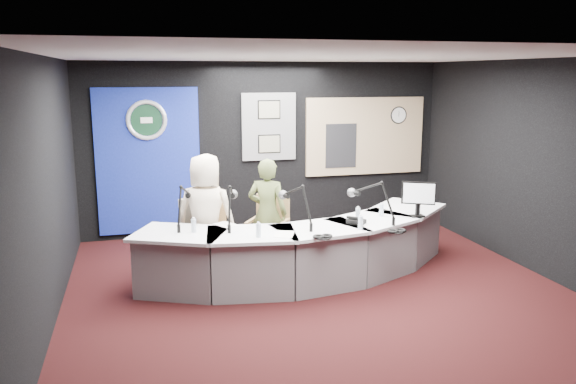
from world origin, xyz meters
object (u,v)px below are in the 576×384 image
object	(u,v)px
person_woman	(267,213)
armchair_left	(207,238)
broadcast_desk	(304,250)
armchair_right	(268,231)
person_man	(206,215)

from	to	relation	value
person_woman	armchair_left	bearing A→B (deg)	37.41
armchair_left	person_woman	world-z (taller)	person_woman
broadcast_desk	armchair_right	distance (m)	0.70
broadcast_desk	person_woman	size ratio (longest dim) A/B	3.00
armchair_right	person_woman	world-z (taller)	person_woman
broadcast_desk	person_man	xyz separation A→B (m)	(-1.19, 0.48, 0.43)
armchair_left	person_woman	bearing A→B (deg)	21.35
person_woman	broadcast_desk	bearing A→B (deg)	150.15
person_man	armchair_left	bearing A→B (deg)	-0.00
person_man	person_woman	xyz separation A→B (m)	(0.85, 0.11, -0.05)
broadcast_desk	armchair_right	bearing A→B (deg)	120.45
armchair_right	broadcast_desk	bearing A→B (deg)	-26.68
broadcast_desk	armchair_left	bearing A→B (deg)	158.20
person_man	broadcast_desk	bearing A→B (deg)	-178.56
person_man	person_woman	size ratio (longest dim) A/B	1.07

